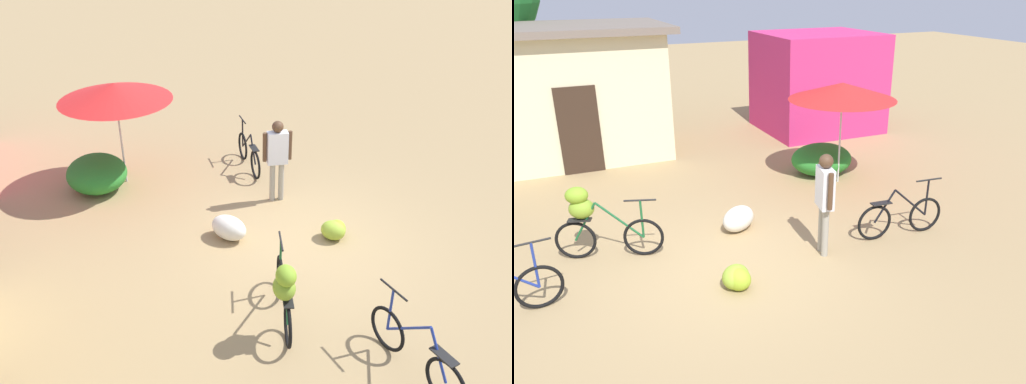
% 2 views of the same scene
% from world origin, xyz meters
% --- Properties ---
extents(ground_plane, '(60.00, 60.00, 0.00)m').
position_xyz_m(ground_plane, '(0.00, 0.00, 0.00)').
color(ground_plane, '#A38759').
extents(building_low, '(4.82, 3.35, 3.19)m').
position_xyz_m(building_low, '(-1.50, 6.91, 1.61)').
color(building_low, beige).
rests_on(building_low, ground).
extents(shop_pink, '(3.20, 2.80, 2.78)m').
position_xyz_m(shop_pink, '(5.29, 6.65, 1.39)').
color(shop_pink, '#D02E70').
rests_on(shop_pink, ground).
extents(hedge_bush_front_right, '(1.42, 1.23, 0.70)m').
position_xyz_m(hedge_bush_front_right, '(3.46, 3.12, 0.35)').
color(hedge_bush_front_right, '#277929').
rests_on(hedge_bush_front_right, ground).
extents(market_umbrella, '(2.28, 2.28, 2.19)m').
position_xyz_m(market_umbrella, '(3.55, 2.53, 2.02)').
color(market_umbrella, beige).
rests_on(market_umbrella, ground).
extents(bicycle_near_pile, '(1.64, 0.65, 1.21)m').
position_xyz_m(bicycle_near_pile, '(-1.77, 1.24, 0.70)').
color(bicycle_near_pile, black).
rests_on(bicycle_near_pile, ground).
extents(bicycle_center_loaded, '(1.65, 0.22, 0.99)m').
position_xyz_m(bicycle_center_loaded, '(3.16, -0.16, 0.35)').
color(bicycle_center_loaded, black).
rests_on(bicycle_center_loaded, ground).
extents(banana_pile_on_ground, '(0.59, 0.62, 0.35)m').
position_xyz_m(banana_pile_on_ground, '(-0.04, -0.56, 0.17)').
color(banana_pile_on_ground, '#97BA2B').
rests_on(banana_pile_on_ground, ground).
extents(produce_sack, '(0.83, 0.75, 0.44)m').
position_xyz_m(produce_sack, '(0.67, 1.20, 0.22)').
color(produce_sack, silver).
rests_on(produce_sack, ground).
extents(person_vendor, '(0.28, 0.57, 1.70)m').
position_xyz_m(person_vendor, '(1.62, -0.15, 1.05)').
color(person_vendor, gray).
rests_on(person_vendor, ground).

